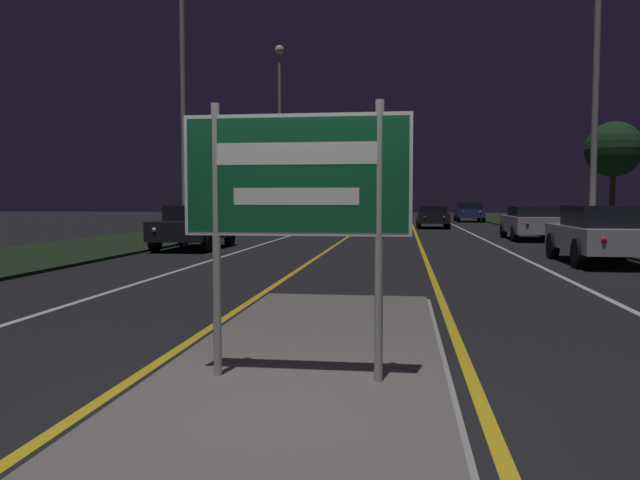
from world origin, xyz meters
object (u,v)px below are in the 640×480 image
streetlight_left_far (280,111)px  car_receding_0 (603,233)px  highway_sign (296,187)px  car_receding_2 (433,216)px  car_approaching_0 (195,226)px  streetlight_left_near (183,75)px  car_receding_3 (469,212)px  car_receding_1 (531,222)px

streetlight_left_far → car_receding_0: bearing=-58.7°
highway_sign → car_receding_2: bearing=85.3°
highway_sign → car_approaching_0: size_ratio=0.56×
highway_sign → car_approaching_0: 15.96m
highway_sign → car_approaching_0: (-5.95, 14.78, -0.94)m
highway_sign → streetlight_left_near: 17.36m
streetlight_left_far → car_receding_2: bearing=0.2°
streetlight_left_near → car_receding_3: bearing=65.6°
streetlight_left_far → car_receding_3: (12.25, 11.28, -6.11)m
streetlight_left_near → streetlight_left_far: streetlight_left_far is taller
car_receding_2 → car_receding_3: 11.70m
streetlight_left_near → car_receding_1: size_ratio=2.18×
car_receding_2 → car_receding_3: (3.22, 11.24, 0.07)m
car_receding_2 → car_approaching_0: (-8.56, -16.86, 0.07)m
streetlight_left_near → streetlight_left_far: 16.10m
streetlight_left_near → car_approaching_0: (0.61, -0.75, -5.08)m
streetlight_left_far → car_receding_2: streetlight_left_far is taller
streetlight_left_near → car_receding_3: size_ratio=2.19×
car_receding_1 → car_approaching_0: car_approaching_0 is taller
car_receding_1 → car_receding_2: car_receding_1 is taller
car_receding_1 → car_approaching_0: size_ratio=1.07×
car_receding_0 → car_receding_2: (-3.28, 20.29, -0.08)m
highway_sign → car_receding_3: bearing=82.3°
streetlight_left_near → car_receding_2: 19.24m
highway_sign → streetlight_left_far: streetlight_left_far is taller
car_receding_1 → car_receding_3: bearing=90.6°
highway_sign → car_receding_1: bearing=73.9°
car_receding_0 → car_receding_2: bearing=99.2°
highway_sign → streetlight_left_far: bearing=101.5°
car_receding_3 → car_approaching_0: size_ratio=1.06×
highway_sign → car_receding_2: 31.76m
streetlight_left_near → highway_sign: bearing=-67.1°
streetlight_left_near → car_receding_1: bearing=23.8°
car_receding_3 → car_receding_1: bearing=-89.4°
car_receding_1 → highway_sign: bearing=-106.1°
car_receding_3 → car_receding_2: bearing=-106.0°
streetlight_left_far → car_receding_0: (12.30, -20.26, -6.10)m
car_receding_3 → highway_sign: bearing=-97.7°
streetlight_left_far → highway_sign: bearing=-78.5°
streetlight_left_far → car_receding_1: size_ratio=2.43×
streetlight_left_near → car_receding_2: (9.17, 16.11, -5.15)m
highway_sign → car_receding_3: size_ratio=0.53×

